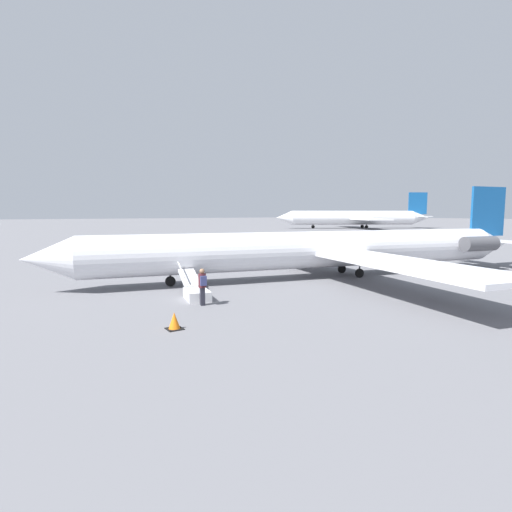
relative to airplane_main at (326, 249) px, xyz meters
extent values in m
plane|color=slate|center=(0.94, -0.21, -1.90)|extent=(600.00, 600.00, 0.00)
cylinder|color=silver|center=(0.94, -0.21, -0.02)|extent=(29.00, 8.87, 2.43)
cone|color=silver|center=(16.47, -3.76, -0.02)|extent=(3.14, 2.92, 2.38)
cone|color=silver|center=(-14.83, 3.39, -0.02)|extent=(3.61, 3.03, 2.38)
cube|color=#145193|center=(-14.22, 3.25, 2.54)|extent=(3.36, 0.95, 3.89)
cube|color=silver|center=(-14.55, 3.32, 0.23)|extent=(2.94, 6.96, 0.12)
cube|color=silver|center=(1.15, 7.27, -0.20)|extent=(6.52, 12.82, 0.24)
cube|color=silver|center=(-2.12, -7.05, -0.20)|extent=(6.52, 12.82, 0.24)
cylinder|color=#4C4C51|center=(-11.20, 4.31, 0.17)|extent=(3.09, 1.72, 1.09)
cylinder|color=#4C4C51|center=(-11.96, 0.98, 0.17)|extent=(3.09, 1.72, 1.09)
cylinder|color=black|center=(10.19, -2.33, -1.60)|extent=(0.62, 0.28, 0.60)
cylinder|color=#4C4C51|center=(10.19, -2.33, -1.20)|extent=(0.11, 0.11, 0.19)
cylinder|color=black|center=(-1.66, 1.50, -1.60)|extent=(0.62, 0.28, 0.60)
cylinder|color=#4C4C51|center=(-1.66, 1.50, -1.20)|extent=(0.11, 0.11, 0.19)
cylinder|color=black|center=(-2.15, -0.63, -1.60)|extent=(0.62, 0.28, 0.60)
cylinder|color=#4C4C51|center=(-2.15, -0.63, -1.20)|extent=(0.11, 0.11, 0.19)
cylinder|color=white|center=(-65.62, -59.94, 1.10)|extent=(32.41, 19.87, 3.86)
cone|color=white|center=(-48.46, -69.19, 1.10)|extent=(5.54, 5.35, 3.79)
cone|color=white|center=(-83.12, -50.52, 1.10)|extent=(6.22, 5.72, 3.79)
cube|color=#145193|center=(-82.23, -50.99, 5.15)|extent=(4.91, 2.84, 6.18)
cube|color=white|center=(-82.71, -50.74, 1.48)|extent=(7.17, 10.63, 0.19)
cube|color=white|center=(-62.77, -51.00, 0.81)|extent=(12.36, 15.78, 0.39)
cube|color=white|center=(-71.52, -67.24, 0.81)|extent=(12.36, 15.78, 0.39)
cylinder|color=black|center=(-55.68, -65.30, -1.42)|extent=(0.96, 0.66, 0.96)
cylinder|color=#4C4C51|center=(-55.68, -65.30, -0.79)|extent=(0.17, 0.17, 0.30)
cylinder|color=black|center=(-67.85, -56.77, -1.42)|extent=(0.96, 0.66, 0.96)
cylinder|color=#4C4C51|center=(-67.85, -56.77, -0.79)|extent=(0.17, 0.17, 0.30)
cylinder|color=black|center=(-69.50, -59.83, -1.42)|extent=(0.96, 0.66, 0.96)
cylinder|color=#4C4C51|center=(-69.50, -59.83, -0.79)|extent=(0.17, 0.17, 0.30)
cube|color=silver|center=(10.40, 1.90, -1.65)|extent=(1.47, 2.00, 0.50)
cube|color=silver|center=(9.96, -0.05, -1.10)|extent=(1.37, 2.38, 0.71)
cube|color=silver|center=(10.40, -0.15, -0.60)|extent=(0.55, 2.17, 0.65)
cube|color=#23232D|center=(10.70, 3.15, -1.47)|extent=(0.26, 0.32, 0.85)
cylinder|color=#4C1E23|center=(10.70, 3.15, -0.72)|extent=(0.36, 0.36, 0.65)
sphere|color=#936B4C|center=(10.70, 3.15, -0.28)|extent=(0.24, 0.24, 0.24)
cube|color=navy|center=(10.76, 3.41, -0.69)|extent=(0.31, 0.24, 0.44)
cube|color=black|center=(13.26, 6.13, -1.88)|extent=(0.59, 0.59, 0.03)
cone|color=orange|center=(13.26, 6.13, -1.58)|extent=(0.45, 0.45, 0.64)
camera|label=1|loc=(18.59, 19.97, 2.42)|focal=28.00mm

